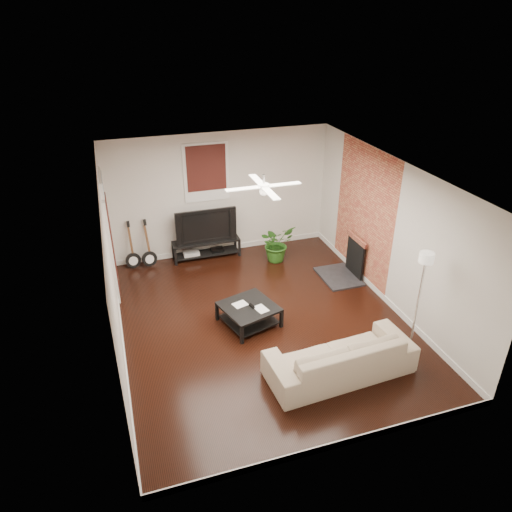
% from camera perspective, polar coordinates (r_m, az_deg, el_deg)
% --- Properties ---
extents(room, '(5.01, 6.01, 2.81)m').
position_cam_1_polar(room, '(8.10, 0.87, 0.31)').
color(room, black).
rests_on(room, ground).
extents(brick_accent, '(0.02, 2.20, 2.80)m').
position_cam_1_polar(brick_accent, '(9.90, 12.80, 4.89)').
color(brick_accent, '#B54C3A').
rests_on(brick_accent, floor).
extents(fireplace, '(0.80, 1.10, 0.92)m').
position_cam_1_polar(fireplace, '(10.16, 10.84, -0.16)').
color(fireplace, black).
rests_on(fireplace, floor).
extents(window_back, '(1.00, 0.06, 1.30)m').
position_cam_1_polar(window_back, '(10.47, -5.97, 9.93)').
color(window_back, black).
rests_on(window_back, wall_back).
extents(door_left, '(0.08, 1.00, 2.50)m').
position_cam_1_polar(door_left, '(9.53, -17.11, 2.42)').
color(door_left, white).
rests_on(door_left, wall_left).
extents(tv_stand, '(1.52, 0.41, 0.43)m').
position_cam_1_polar(tv_stand, '(10.94, -5.97, 0.88)').
color(tv_stand, black).
rests_on(tv_stand, floor).
extents(tv, '(1.36, 0.18, 0.79)m').
position_cam_1_polar(tv, '(10.70, -6.15, 3.82)').
color(tv, black).
rests_on(tv, tv_stand).
extents(coffee_table, '(1.11, 1.11, 0.38)m').
position_cam_1_polar(coffee_table, '(8.67, -0.86, -7.04)').
color(coffee_table, black).
rests_on(coffee_table, floor).
extents(sofa, '(2.36, 1.05, 0.67)m').
position_cam_1_polar(sofa, '(7.63, 10.07, -11.72)').
color(sofa, tan).
rests_on(sofa, floor).
extents(floor_lamp, '(0.33, 0.33, 1.89)m').
position_cam_1_polar(floor_lamp, '(7.99, 18.79, -5.59)').
color(floor_lamp, silver).
rests_on(floor_lamp, floor).
extents(potted_plant, '(0.94, 0.88, 0.84)m').
position_cam_1_polar(potted_plant, '(10.68, 2.49, 1.55)').
color(potted_plant, '#29611B').
rests_on(potted_plant, floor).
extents(guitar_left, '(0.36, 0.28, 1.08)m').
position_cam_1_polar(guitar_left, '(10.60, -14.72, 1.12)').
color(guitar_left, black).
rests_on(guitar_left, floor).
extents(guitar_right, '(0.38, 0.31, 1.08)m').
position_cam_1_polar(guitar_right, '(10.59, -12.83, 1.33)').
color(guitar_right, black).
rests_on(guitar_right, floor).
extents(ceiling_fan, '(1.24, 1.24, 0.32)m').
position_cam_1_polar(ceiling_fan, '(7.62, 0.93, 8.33)').
color(ceiling_fan, white).
rests_on(ceiling_fan, ceiling).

